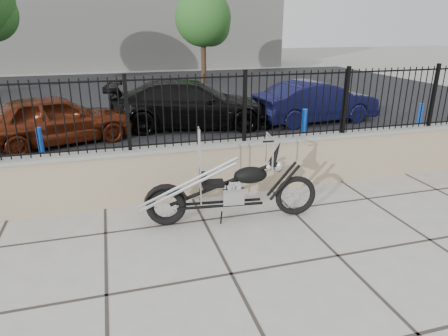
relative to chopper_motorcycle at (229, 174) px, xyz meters
The scene contains 13 objects.
ground_plane 1.65m from the chopper_motorcycle, 105.75° to the right, with size 90.00×90.00×0.00m, color #99968E.
parking_lot 11.13m from the chopper_motorcycle, 92.05° to the left, with size 30.00×30.00×0.00m, color black.
retaining_wall 1.20m from the chopper_motorcycle, 109.99° to the left, with size 14.00×0.36×0.96m, color gray.
iron_fence 1.40m from the chopper_motorcycle, 109.99° to the left, with size 14.00×0.08×1.20m, color black.
background_building 25.30m from the chopper_motorcycle, 90.91° to the left, with size 22.00×6.00×8.00m, color beige.
chopper_motorcycle is the anchor object (origin of this frame).
car_red 6.13m from the chopper_motorcycle, 119.56° to the left, with size 1.53×3.80×1.29m, color #4D1A0B.
car_black 6.15m from the chopper_motorcycle, 83.82° to the left, with size 1.94×4.77×1.38m, color black.
car_blue 7.29m from the chopper_motorcycle, 51.18° to the left, with size 1.36×3.90×1.28m, color black.
bollard_a 4.55m from the chopper_motorcycle, 133.47° to the left, with size 0.11×0.11×0.93m, color blue.
bollard_b 3.98m from the chopper_motorcycle, 46.78° to the left, with size 0.13×0.13×1.06m, color blue.
bollard_c 7.32m from the chopper_motorcycle, 27.68° to the left, with size 0.11×0.11×0.91m, color blue.
tree_right 15.97m from the chopper_motorcycle, 78.10° to the left, with size 2.83×2.83×4.78m.
Camera 1 is at (-1.25, -4.03, 2.94)m, focal length 32.00 mm.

